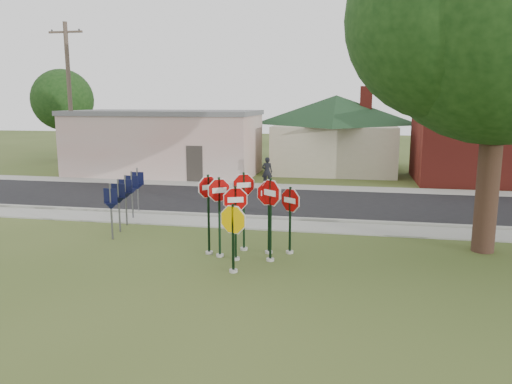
% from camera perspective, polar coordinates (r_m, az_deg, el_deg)
% --- Properties ---
extents(ground, '(120.00, 120.00, 0.00)m').
position_cam_1_polar(ground, '(14.49, -2.59, -9.10)').
color(ground, '#36491B').
rests_on(ground, ground).
extents(sidewalk_near, '(60.00, 1.60, 0.06)m').
position_cam_1_polar(sidewalk_near, '(19.64, 1.19, -3.75)').
color(sidewalk_near, gray).
rests_on(sidewalk_near, ground).
extents(road, '(60.00, 7.00, 0.04)m').
position_cam_1_polar(road, '(23.98, 3.03, -1.19)').
color(road, black).
rests_on(road, ground).
extents(sidewalk_far, '(60.00, 1.60, 0.06)m').
position_cam_1_polar(sidewalk_far, '(28.17, 4.26, 0.56)').
color(sidewalk_far, gray).
rests_on(sidewalk_far, ground).
extents(curb, '(60.00, 0.20, 0.14)m').
position_cam_1_polar(curb, '(20.59, 1.66, -2.98)').
color(curb, gray).
rests_on(curb, ground).
extents(stop_sign_center, '(0.97, 0.39, 2.41)m').
position_cam_1_polar(stop_sign_center, '(15.13, -2.36, -2.43)').
color(stop_sign_center, '#A4A098').
rests_on(stop_sign_center, ground).
extents(stop_sign_yellow, '(1.09, 0.37, 2.11)m').
position_cam_1_polar(stop_sign_yellow, '(14.10, -2.64, -4.34)').
color(stop_sign_yellow, '#A4A098').
rests_on(stop_sign_yellow, ground).
extents(stop_sign_left, '(0.82, 0.60, 2.63)m').
position_cam_1_polar(stop_sign_left, '(15.45, -4.22, -1.64)').
color(stop_sign_left, '#A4A098').
rests_on(stop_sign_left, ground).
extents(stop_sign_right, '(0.87, 0.70, 2.68)m').
position_cam_1_polar(stop_sign_right, '(14.98, 1.67, -1.75)').
color(stop_sign_right, '#A4A098').
rests_on(stop_sign_right, ground).
extents(stop_sign_back_right, '(1.09, 0.24, 2.50)m').
position_cam_1_polar(stop_sign_back_right, '(15.77, 1.48, -1.62)').
color(stop_sign_back_right, '#A4A098').
rests_on(stop_sign_back_right, ground).
extents(stop_sign_back_left, '(0.90, 0.49, 2.68)m').
position_cam_1_polar(stop_sign_back_left, '(16.09, -1.41, -0.99)').
color(stop_sign_back_left, '#A4A098').
rests_on(stop_sign_back_left, ground).
extents(stop_sign_far_right, '(0.86, 0.64, 2.27)m').
position_cam_1_polar(stop_sign_far_right, '(15.84, 3.93, -2.24)').
color(stop_sign_far_right, '#A4A098').
rests_on(stop_sign_far_right, ground).
extents(stop_sign_far_left, '(0.67, 0.72, 2.66)m').
position_cam_1_polar(stop_sign_far_left, '(15.76, -5.46, -1.38)').
color(stop_sign_far_left, '#A4A098').
rests_on(stop_sign_far_left, ground).
extents(route_sign_row, '(1.43, 4.63, 2.00)m').
position_cam_1_polar(route_sign_row, '(20.08, -14.67, -0.29)').
color(route_sign_row, '#59595E').
rests_on(route_sign_row, ground).
extents(building_stucco, '(12.20, 6.20, 4.20)m').
position_cam_1_polar(building_stucco, '(33.68, -10.37, 5.67)').
color(building_stucco, beige).
rests_on(building_stucco, ground).
extents(building_house, '(11.60, 11.60, 6.20)m').
position_cam_1_polar(building_house, '(35.31, 9.11, 8.35)').
color(building_house, '#BCAF96').
rests_on(building_house, ground).
extents(building_brick, '(10.20, 6.20, 4.75)m').
position_cam_1_polar(building_brick, '(33.04, 26.48, 5.11)').
color(building_brick, maroon).
rests_on(building_brick, ground).
extents(oak_tree, '(11.79, 11.19, 11.65)m').
position_cam_1_polar(oak_tree, '(17.51, 26.37, 18.28)').
color(oak_tree, '#301E15').
rests_on(oak_tree, ground).
extents(utility_pole_near, '(2.20, 0.26, 9.50)m').
position_cam_1_polar(utility_pole_near, '(33.28, -20.50, 9.99)').
color(utility_pole_near, '#46372E').
rests_on(utility_pole_near, ground).
extents(bg_tree_left, '(4.90, 4.90, 7.35)m').
position_cam_1_polar(bg_tree_left, '(43.92, -21.24, 9.77)').
color(bg_tree_left, '#301E15').
rests_on(bg_tree_left, ground).
extents(pedestrian, '(0.64, 0.45, 1.65)m').
position_cam_1_polar(pedestrian, '(28.14, 1.28, 2.34)').
color(pedestrian, black).
rests_on(pedestrian, sidewalk_far).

